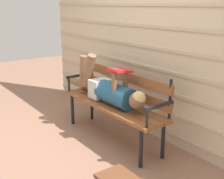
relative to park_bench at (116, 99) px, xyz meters
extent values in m
plane|color=#936B56|center=(0.00, -0.26, -0.52)|extent=(12.00, 12.00, 0.00)
cube|color=beige|center=(0.00, 0.47, 0.62)|extent=(4.54, 0.06, 2.28)
cube|color=#C1AD8E|center=(0.00, 0.43, -0.39)|extent=(4.54, 0.02, 0.04)
cube|color=#C1AD8E|center=(0.00, 0.43, -0.14)|extent=(4.54, 0.02, 0.04)
cube|color=#C1AD8E|center=(0.00, 0.43, 0.11)|extent=(4.54, 0.02, 0.04)
cube|color=#C1AD8E|center=(0.00, 0.43, 0.37)|extent=(4.54, 0.02, 0.04)
cube|color=#C1AD8E|center=(0.00, 0.43, 0.62)|extent=(4.54, 0.02, 0.04)
cube|color=#C1AD8E|center=(0.00, 0.43, 0.87)|extent=(4.54, 0.02, 0.04)
cube|color=#C1AD8E|center=(0.00, 0.43, 1.13)|extent=(4.54, 0.02, 0.04)
cube|color=brown|center=(0.00, -0.20, -0.06)|extent=(1.64, 0.13, 0.04)
cube|color=brown|center=(0.00, -0.06, -0.06)|extent=(1.64, 0.13, 0.04)
cube|color=brown|center=(0.00, 0.07, -0.06)|extent=(1.64, 0.13, 0.04)
cube|color=brown|center=(0.00, 0.14, 0.07)|extent=(1.58, 0.05, 0.11)
cube|color=brown|center=(0.00, 0.14, 0.27)|extent=(1.58, 0.05, 0.11)
cylinder|color=black|center=(-0.76, 0.14, 0.17)|extent=(0.03, 0.03, 0.43)
cylinder|color=black|center=(0.76, 0.14, 0.17)|extent=(0.03, 0.03, 0.43)
cylinder|color=black|center=(-0.72, -0.23, -0.30)|extent=(0.04, 0.04, 0.44)
cylinder|color=black|center=(0.72, -0.23, -0.30)|extent=(0.04, 0.04, 0.44)
cylinder|color=black|center=(-0.72, 0.10, -0.30)|extent=(0.04, 0.04, 0.44)
cylinder|color=black|center=(0.72, 0.10, -0.30)|extent=(0.04, 0.04, 0.44)
cube|color=black|center=(-0.80, -0.06, 0.16)|extent=(0.04, 0.39, 0.03)
cylinder|color=black|center=(-0.80, -0.23, 0.06)|extent=(0.03, 0.03, 0.20)
cube|color=black|center=(0.80, -0.06, 0.16)|extent=(0.04, 0.39, 0.03)
cylinder|color=black|center=(0.80, -0.23, 0.06)|extent=(0.03, 0.03, 0.20)
cylinder|color=#23567A|center=(0.07, -0.06, 0.09)|extent=(0.54, 0.26, 0.26)
cube|color=silver|center=(-0.26, -0.06, 0.09)|extent=(0.20, 0.25, 0.24)
sphere|color=brown|center=(0.47, -0.06, 0.12)|extent=(0.19, 0.19, 0.19)
sphere|color=#E0C67A|center=(0.49, -0.06, 0.15)|extent=(0.16, 0.16, 0.16)
cylinder|color=brown|center=(-0.42, -0.12, 0.30)|extent=(0.27, 0.11, 0.47)
cylinder|color=brown|center=(-0.57, -0.12, 0.25)|extent=(0.16, 0.09, 0.46)
cylinder|color=brown|center=(-0.77, 0.00, 0.01)|extent=(0.86, 0.10, 0.10)
cylinder|color=brown|center=(0.16, -0.14, 0.24)|extent=(0.06, 0.06, 0.30)
cylinder|color=brown|center=(0.16, 0.02, 0.24)|extent=(0.06, 0.06, 0.30)
cube|color=red|center=(0.16, -0.06, 0.40)|extent=(0.18, 0.25, 0.07)
camera|label=1|loc=(2.74, -2.10, 1.14)|focal=46.98mm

